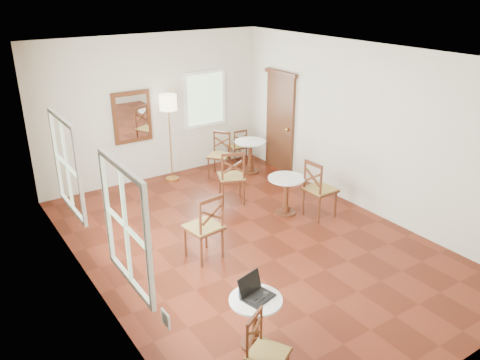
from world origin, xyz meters
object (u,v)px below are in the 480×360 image
(mouse, at_px, (255,300))
(cafe_table_near, at_px, (255,317))
(chair_near_a, at_px, (204,227))
(floor_lamp, at_px, (168,108))
(chair_back_a, at_px, (238,146))
(laptop, at_px, (254,291))
(navy_mug, at_px, (242,294))
(chair_mid_a, at_px, (232,177))
(chair_near_b, at_px, (266,353))
(water_glass, at_px, (265,296))
(cafe_table_mid, at_px, (286,191))
(chair_mid_b, at_px, (319,189))
(chair_back_b, at_px, (220,155))
(cafe_table_back, at_px, (250,153))

(mouse, bearing_deg, cafe_table_near, 39.03)
(chair_near_a, bearing_deg, floor_lamp, -115.64)
(chair_back_a, height_order, laptop, laptop)
(navy_mug, bearing_deg, cafe_table_near, -47.58)
(chair_near_a, relative_size, chair_mid_a, 1.01)
(laptop, relative_size, navy_mug, 3.88)
(chair_near_b, xyz_separation_m, water_glass, (0.35, 0.49, 0.27))
(cafe_table_near, relative_size, floor_lamp, 0.35)
(cafe_table_mid, xyz_separation_m, water_glass, (-2.38, -2.57, 0.25))
(chair_back_a, distance_m, laptop, 6.08)
(cafe_table_near, bearing_deg, chair_near_b, -115.38)
(chair_near_b, height_order, chair_mid_b, chair_mid_b)
(chair_near_b, bearing_deg, navy_mug, 48.85)
(cafe_table_near, bearing_deg, chair_mid_b, 36.07)
(cafe_table_near, height_order, chair_mid_a, chair_mid_a)
(cafe_table_mid, distance_m, chair_near_a, 2.05)
(chair_back_a, bearing_deg, navy_mug, 62.25)
(chair_back_a, distance_m, mouse, 6.17)
(chair_back_b, xyz_separation_m, navy_mug, (-2.57, -4.65, 0.21))
(chair_back_a, bearing_deg, cafe_table_mid, 79.89)
(cafe_table_back, bearing_deg, cafe_table_near, -124.30)
(cafe_table_near, relative_size, cafe_table_back, 0.89)
(cafe_table_near, relative_size, mouse, 6.34)
(chair_near_b, relative_size, laptop, 2.08)
(chair_back_a, xyz_separation_m, chair_back_b, (-0.76, -0.44, 0.07))
(floor_lamp, bearing_deg, mouse, -106.38)
(cafe_table_near, bearing_deg, chair_near_a, 76.41)
(chair_mid_a, bearing_deg, cafe_table_mid, 142.77)
(chair_back_a, bearing_deg, chair_back_b, 35.31)
(chair_near_a, bearing_deg, cafe_table_near, 68.48)
(chair_back_a, height_order, navy_mug, chair_back_a)
(chair_mid_a, relative_size, chair_mid_b, 0.99)
(cafe_table_back, bearing_deg, chair_mid_a, -137.42)
(mouse, height_order, navy_mug, navy_mug)
(cafe_table_back, distance_m, chair_near_b, 6.12)
(cafe_table_back, bearing_deg, chair_near_a, -135.71)
(floor_lamp, bearing_deg, water_glass, -105.06)
(chair_back_b, bearing_deg, cafe_table_mid, -36.91)
(chair_near_b, distance_m, chair_mid_b, 4.11)
(cafe_table_near, distance_m, cafe_table_mid, 3.52)
(cafe_table_near, distance_m, chair_mid_a, 3.97)
(cafe_table_near, height_order, cafe_table_mid, cafe_table_mid)
(chair_mid_a, bearing_deg, floor_lamp, -52.19)
(cafe_table_back, bearing_deg, mouse, -124.44)
(cafe_table_mid, bearing_deg, chair_mid_a, 119.59)
(chair_mid_b, bearing_deg, chair_back_a, -7.84)
(chair_back_b, bearing_deg, chair_near_a, -72.61)
(cafe_table_near, relative_size, chair_mid_a, 0.61)
(cafe_table_back, relative_size, chair_near_b, 0.85)
(cafe_table_near, height_order, cafe_table_back, cafe_table_back)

